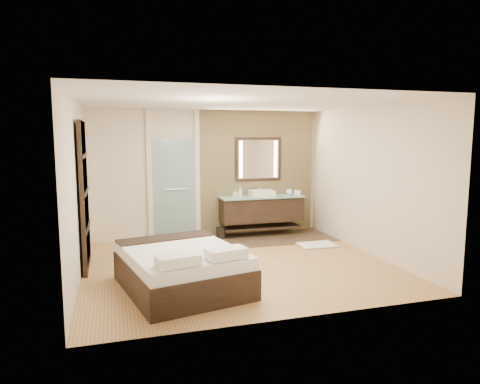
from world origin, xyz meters
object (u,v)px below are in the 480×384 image
object	(u,v)px
bed	(182,268)
vanity	(262,209)
waste_bin	(221,233)
mirror_unit	(258,159)

from	to	relation	value
bed	vanity	bearing A→B (deg)	40.20
waste_bin	vanity	bearing A→B (deg)	4.19
mirror_unit	waste_bin	world-z (taller)	mirror_unit
vanity	bed	world-z (taller)	vanity
vanity	bed	xyz separation A→B (m)	(-2.18, -2.79, -0.28)
mirror_unit	waste_bin	size ratio (longest dim) A/B	4.20
mirror_unit	bed	distance (m)	3.97
mirror_unit	bed	size ratio (longest dim) A/B	0.49
vanity	waste_bin	size ratio (longest dim) A/B	7.33
vanity	mirror_unit	xyz separation A→B (m)	(0.00, 0.24, 1.07)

